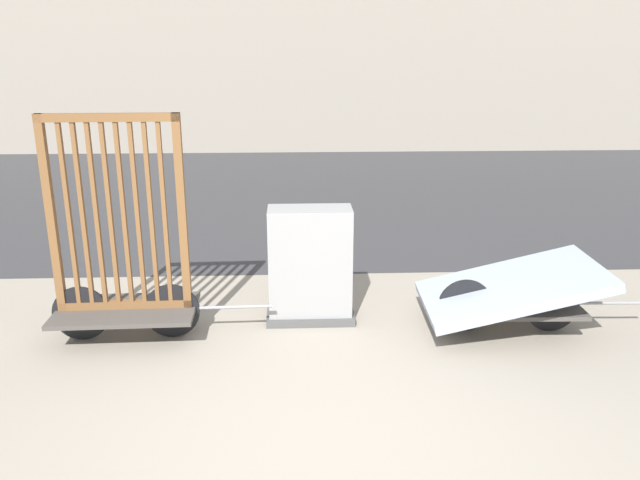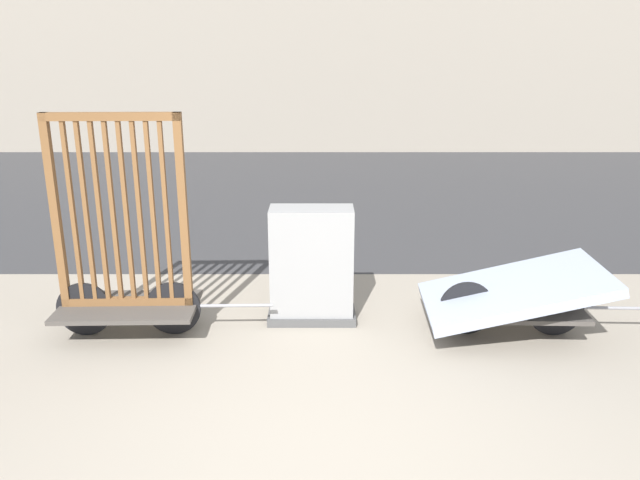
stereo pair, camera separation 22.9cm
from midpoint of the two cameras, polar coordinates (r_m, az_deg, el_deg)
name	(u,v)px [view 2 (the right image)]	position (r m, az deg, el deg)	size (l,w,h in m)	color
ground_plane	(320,450)	(4.37, 1.59, -18.62)	(60.00, 60.00, 0.00)	gray
road_strip	(320,191)	(11.70, 0.56, 4.54)	(56.00, 9.02, 0.01)	#38383A
bike_cart_with_bedframe	(125,262)	(5.85, -16.33, -1.99)	(1.99, 0.76, 2.04)	#4C4742
bike_cart_with_mattress	(513,294)	(6.03, 18.26, -4.76)	(2.14, 1.12, 0.68)	#4C4742
utility_cabinet	(312,269)	(6.00, 0.32, -2.69)	(0.85, 0.42, 1.13)	#4C4C4C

